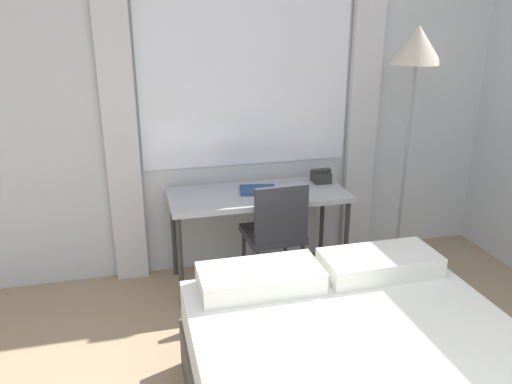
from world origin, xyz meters
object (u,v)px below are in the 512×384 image
Objects in this scene: standing_lamp at (415,65)px; telephone at (321,176)px; desk at (258,200)px; book at (258,190)px; desk_chair at (276,230)px.

standing_lamp is 1.06m from telephone.
desk is 0.56m from telephone.
book reaches higher than desk.
book is (-0.06, 0.26, 0.22)m from desk_chair.
desk is at bearing -167.60° from telephone.
standing_lamp reaches higher than desk.
telephone is at bearing 12.40° from desk.
telephone is at bearing 10.15° from book.
book is (-0.53, -0.10, -0.03)m from telephone.
standing_lamp reaches higher than telephone.
standing_lamp is at bearing -20.54° from telephone.
desk is 0.69× the size of standing_lamp.
standing_lamp is 12.78× the size of telephone.
desk_chair reaches higher than desk.
desk_chair is 1.54m from standing_lamp.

